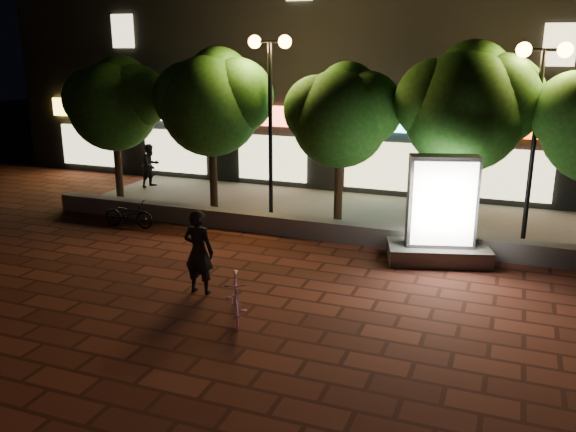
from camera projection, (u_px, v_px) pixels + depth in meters
The scene contains 15 objects.
ground at pixel (242, 291), 12.55m from camera, with size 80.00×80.00×0.00m, color #5D271D.
retaining_wall at pixel (305, 227), 16.07m from camera, with size 16.00×0.45×0.50m, color slate.
sidewalk at pixel (332, 212), 18.37m from camera, with size 16.00×5.00×0.08m, color slate.
building_block at pixel (384, 45), 22.84m from camera, with size 28.00×8.12×11.30m.
tree_far_left at pixel (116, 101), 18.94m from camera, with size 3.36×2.80×4.63m.
tree_left at pixel (213, 99), 17.69m from camera, with size 3.60×3.00×4.89m.
tree_mid at pixel (343, 112), 16.38m from camera, with size 3.24×2.70×4.50m.
tree_right at pixel (468, 103), 15.15m from camera, with size 3.72×3.10×5.07m.
street_lamp_left at pixel (270, 81), 16.63m from camera, with size 1.26×0.36×5.18m.
street_lamp_right at pixel (539, 93), 14.25m from camera, with size 1.26×0.36×4.98m.
ad_kiosk at pixel (441, 220), 14.01m from camera, with size 2.60×1.79×2.56m.
scooter_pink at pixel (236, 298), 11.09m from camera, with size 0.42×1.48×0.89m, color #C478B1.
rider at pixel (199, 252), 12.22m from camera, with size 0.66×0.43×1.80m, color black.
scooter_parked at pixel (129, 214), 16.84m from camera, with size 0.52×1.49×0.78m, color black.
pedestrian at pixel (151, 165), 21.28m from camera, with size 0.75×0.59×1.55m, color black.
Camera 1 is at (5.07, -10.52, 4.96)m, focal length 37.14 mm.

